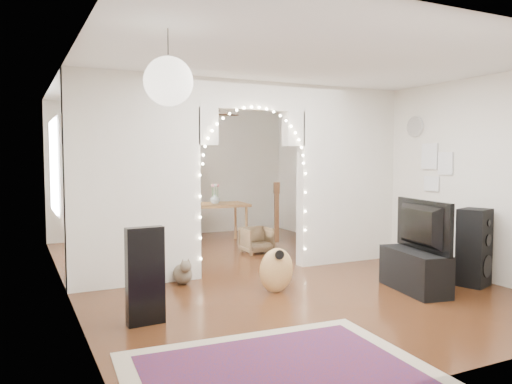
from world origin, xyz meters
name	(u,v)px	position (x,y,z in m)	size (l,w,h in m)	color
floor	(252,271)	(0.00, 0.00, 0.00)	(7.50, 7.50, 0.00)	black
ceiling	(251,81)	(0.00, 0.00, 2.70)	(5.00, 7.50, 0.02)	white
wall_back	(174,171)	(0.00, 3.75, 1.35)	(5.00, 0.02, 2.70)	silver
wall_front	(469,196)	(0.00, -3.75, 1.35)	(5.00, 0.02, 2.70)	silver
wall_left	(64,181)	(-2.50, 0.00, 1.35)	(0.02, 7.50, 2.70)	silver
wall_right	(389,175)	(2.50, 0.00, 1.35)	(0.02, 7.50, 2.70)	silver
divider_wall	(252,172)	(0.00, 0.00, 1.42)	(5.00, 0.20, 2.70)	silver
fairy_lights	(256,163)	(0.00, -0.13, 1.55)	(1.64, 0.04, 1.60)	#FFEABF
window	(54,166)	(-2.47, 1.80, 1.50)	(0.04, 1.20, 1.40)	white
wall_clock	(415,127)	(2.48, -0.60, 2.10)	(0.31, 0.31, 0.03)	white
picture_frames	(434,167)	(2.48, -1.00, 1.50)	(0.02, 0.50, 0.70)	white
paper_lantern	(168,81)	(-1.90, -2.40, 2.25)	(0.40, 0.40, 0.40)	white
ceiling_fan	(202,114)	(0.00, 2.00, 2.40)	(1.10, 1.10, 0.30)	gold
area_rug	(279,371)	(-1.28, -3.14, 0.01)	(2.29, 1.72, 0.02)	maroon
guitar_case	(145,276)	(-1.92, -1.60, 0.48)	(0.37, 0.12, 0.96)	black
acoustic_guitar	(276,252)	(-0.22, -1.15, 0.50)	(0.47, 0.21, 1.14)	tan
tabby_cat	(183,273)	(-1.11, -0.27, 0.15)	(0.25, 0.54, 0.36)	brown
floor_speaker	(474,247)	(2.20, -1.97, 0.49)	(0.47, 0.44, 0.99)	black
media_console	(415,271)	(1.33, -1.83, 0.25)	(0.40, 1.00, 0.50)	black
tv	(416,225)	(1.33, -1.83, 0.81)	(1.07, 0.14, 0.62)	black
bookcase	(156,202)	(-0.46, 3.50, 0.73)	(1.42, 0.36, 1.46)	tan
dining_table	(215,207)	(0.41, 2.46, 0.68)	(1.27, 0.90, 0.76)	brown
flower_vase	(215,199)	(0.41, 2.46, 0.85)	(0.18, 0.18, 0.19)	silver
dining_chair_left	(165,252)	(-1.10, 0.58, 0.27)	(0.58, 0.60, 0.54)	brown
dining_chair_right	(257,240)	(0.67, 1.18, 0.22)	(0.48, 0.49, 0.45)	brown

